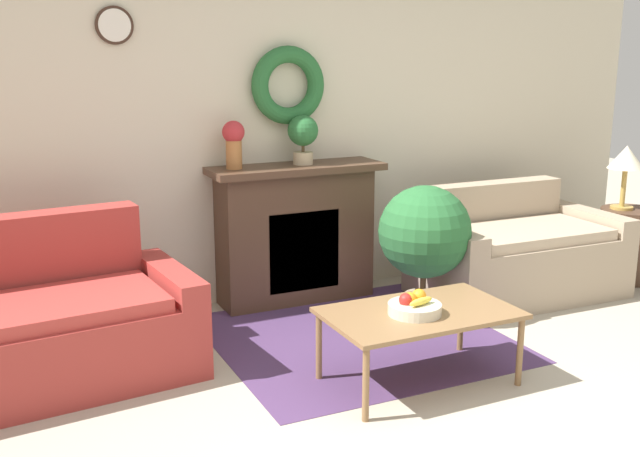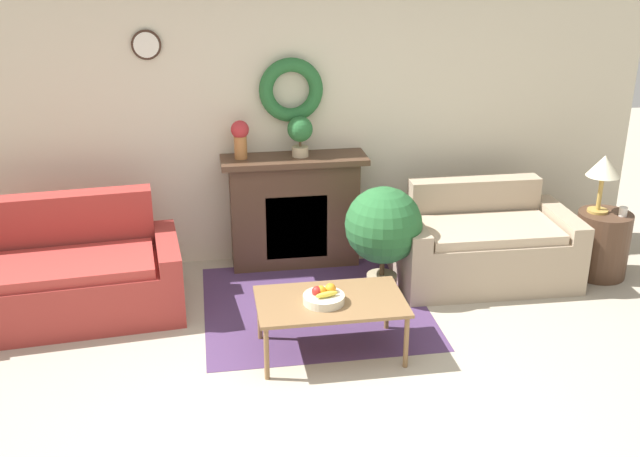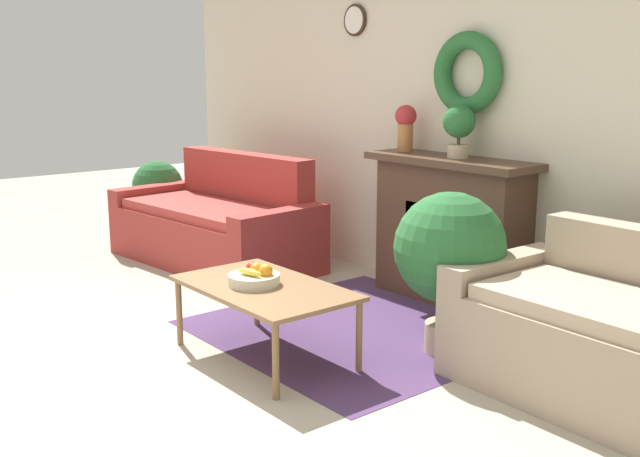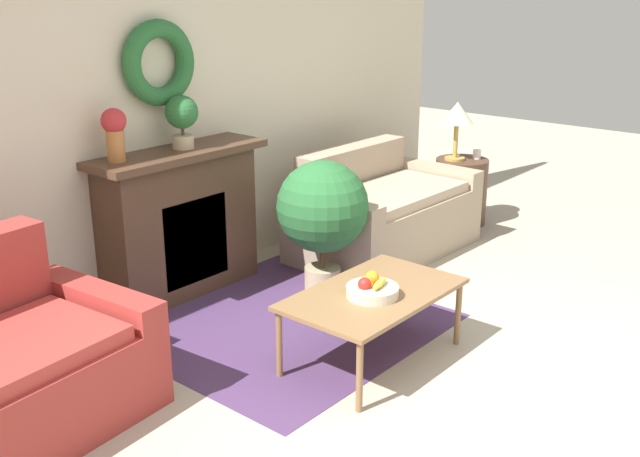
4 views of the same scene
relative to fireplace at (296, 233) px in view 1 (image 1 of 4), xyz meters
The scene contains 12 objects.
floor_rug 1.03m from the fireplace, 86.71° to the right, with size 1.80×1.73×0.01m.
wall_back 0.88m from the fireplace, 123.19° to the left, with size 6.80×0.19×2.70m.
fireplace is the anchor object (origin of this frame).
couch_left 2.09m from the fireplace, 160.84° to the right, with size 1.96×1.07×0.91m.
loveseat_right 1.70m from the fireplace, 20.17° to the right, with size 1.54×0.92×0.82m.
coffee_table 1.62m from the fireplace, 88.19° to the right, with size 1.06×0.63×0.43m.
fruit_bowl 1.64m from the fireplace, 90.09° to the right, with size 0.29×0.29×0.12m.
side_table_by_loveseat 2.74m from the fireplace, 14.58° to the right, with size 0.47×0.47×0.59m.
table_lamp 2.70m from the fireplace, 13.93° to the right, with size 0.28×0.28×0.51m.
vase_on_mantel_left 0.84m from the fireplace, behind, with size 0.16×0.16×0.33m.
potted_plant_on_mantel 0.72m from the fireplace, 14.11° to the right, with size 0.22×0.22×0.36m.
potted_plant_floor_by_loveseat 0.98m from the fireplace, 49.11° to the right, with size 0.64×0.64×0.94m.
Camera 1 is at (-1.99, -2.43, 1.85)m, focal length 42.00 mm.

